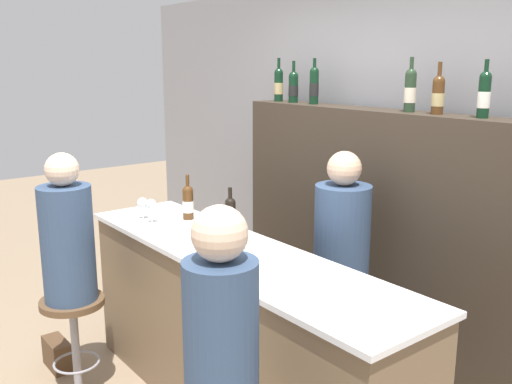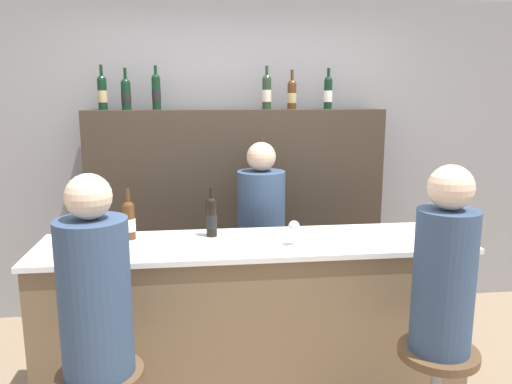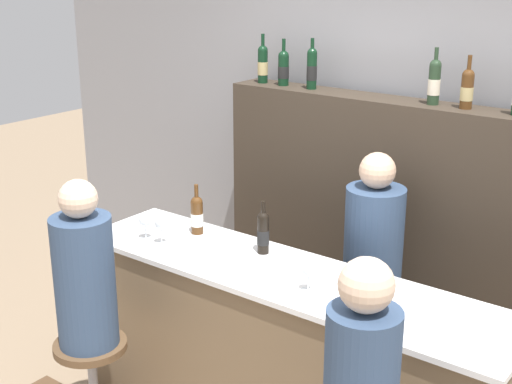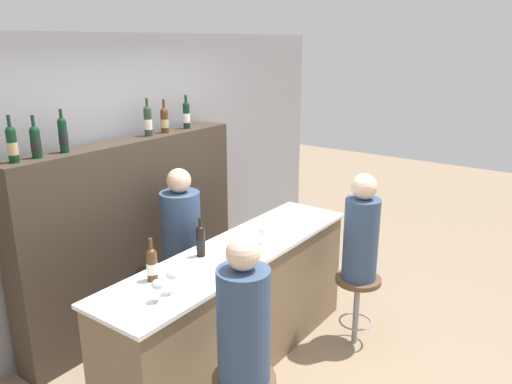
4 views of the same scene
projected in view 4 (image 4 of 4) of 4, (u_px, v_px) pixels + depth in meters
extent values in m
plane|color=#8C755B|center=(266.00, 374.00, 3.95)|extent=(16.00, 16.00, 0.00)
cube|color=gray|center=(115.00, 183.00, 4.50)|extent=(6.40, 0.05, 2.60)
cube|color=brown|center=(237.00, 309.00, 3.96)|extent=(2.44, 0.56, 0.97)
cube|color=white|center=(236.00, 251.00, 3.82)|extent=(2.48, 0.60, 0.03)
cube|color=#382D23|center=(135.00, 234.00, 4.50)|extent=(2.32, 0.28, 1.72)
cylinder|color=#4C2D14|center=(152.00, 267.00, 3.30)|extent=(0.07, 0.07, 0.19)
cylinder|color=white|center=(152.00, 268.00, 3.31)|extent=(0.07, 0.07, 0.08)
sphere|color=#4C2D14|center=(151.00, 254.00, 3.28)|extent=(0.07, 0.07, 0.07)
cylinder|color=#4C2D14|center=(151.00, 245.00, 3.26)|extent=(0.02, 0.02, 0.09)
cylinder|color=black|center=(201.00, 243.00, 3.68)|extent=(0.06, 0.06, 0.20)
cylinder|color=black|center=(201.00, 244.00, 3.68)|extent=(0.07, 0.07, 0.08)
sphere|color=black|center=(200.00, 230.00, 3.65)|extent=(0.06, 0.06, 0.06)
cylinder|color=black|center=(200.00, 223.00, 3.63)|extent=(0.02, 0.02, 0.08)
cylinder|color=black|center=(12.00, 147.00, 3.44)|extent=(0.07, 0.07, 0.22)
cylinder|color=tan|center=(13.00, 149.00, 3.44)|extent=(0.07, 0.07, 0.09)
sphere|color=black|center=(10.00, 131.00, 3.41)|extent=(0.07, 0.07, 0.07)
cylinder|color=black|center=(9.00, 122.00, 3.39)|extent=(0.02, 0.02, 0.10)
cylinder|color=black|center=(36.00, 145.00, 3.58)|extent=(0.07, 0.07, 0.20)
cylinder|color=black|center=(36.00, 146.00, 3.58)|extent=(0.07, 0.07, 0.08)
sphere|color=black|center=(34.00, 131.00, 3.55)|extent=(0.07, 0.07, 0.07)
cylinder|color=black|center=(33.00, 122.00, 3.53)|extent=(0.02, 0.02, 0.10)
cylinder|color=black|center=(63.00, 137.00, 3.75)|extent=(0.07, 0.07, 0.23)
cylinder|color=black|center=(63.00, 139.00, 3.75)|extent=(0.07, 0.07, 0.09)
sphere|color=black|center=(62.00, 122.00, 3.71)|extent=(0.07, 0.07, 0.07)
cylinder|color=black|center=(61.00, 115.00, 3.70)|extent=(0.02, 0.02, 0.08)
cylinder|color=#233823|center=(148.00, 123.00, 4.40)|extent=(0.07, 0.07, 0.23)
cylinder|color=beige|center=(148.00, 124.00, 4.41)|extent=(0.07, 0.07, 0.09)
sphere|color=#233823|center=(147.00, 110.00, 4.37)|extent=(0.07, 0.07, 0.07)
cylinder|color=#233823|center=(147.00, 103.00, 4.35)|extent=(0.02, 0.02, 0.09)
cylinder|color=#4C2D14|center=(165.00, 122.00, 4.56)|extent=(0.07, 0.07, 0.19)
cylinder|color=tan|center=(165.00, 123.00, 4.57)|extent=(0.07, 0.07, 0.08)
sphere|color=#4C2D14|center=(164.00, 112.00, 4.54)|extent=(0.07, 0.07, 0.07)
cylinder|color=#4C2D14|center=(164.00, 105.00, 4.52)|extent=(0.02, 0.02, 0.10)
cylinder|color=black|center=(186.00, 117.00, 4.78)|extent=(0.06, 0.06, 0.22)
cylinder|color=white|center=(187.00, 118.00, 4.79)|extent=(0.07, 0.07, 0.09)
sphere|color=black|center=(186.00, 105.00, 4.75)|extent=(0.06, 0.06, 0.06)
cylinder|color=black|center=(186.00, 99.00, 4.74)|extent=(0.02, 0.02, 0.08)
cylinder|color=silver|center=(158.00, 301.00, 3.06)|extent=(0.07, 0.07, 0.00)
cylinder|color=silver|center=(158.00, 296.00, 3.05)|extent=(0.01, 0.01, 0.07)
sphere|color=silver|center=(157.00, 285.00, 3.03)|extent=(0.07, 0.07, 0.07)
cylinder|color=silver|center=(173.00, 293.00, 3.15)|extent=(0.06, 0.06, 0.00)
cylinder|color=silver|center=(172.00, 287.00, 3.14)|extent=(0.01, 0.01, 0.09)
sphere|color=silver|center=(172.00, 276.00, 3.12)|extent=(0.07, 0.07, 0.07)
cylinder|color=silver|center=(263.00, 244.00, 3.92)|extent=(0.07, 0.07, 0.00)
cylinder|color=silver|center=(263.00, 239.00, 3.91)|extent=(0.01, 0.01, 0.08)
sphere|color=silver|center=(263.00, 231.00, 3.89)|extent=(0.06, 0.06, 0.06)
cylinder|color=brown|center=(244.00, 380.00, 2.96)|extent=(0.38, 0.38, 0.04)
cylinder|color=#334766|center=(244.00, 325.00, 2.85)|extent=(0.31, 0.31, 0.70)
sphere|color=beige|center=(243.00, 253.00, 2.72)|extent=(0.19, 0.19, 0.19)
cylinder|color=gray|center=(356.00, 313.00, 4.29)|extent=(0.05, 0.05, 0.59)
torus|color=gray|center=(355.00, 321.00, 4.31)|extent=(0.28, 0.28, 0.02)
cylinder|color=brown|center=(358.00, 280.00, 4.19)|extent=(0.38, 0.38, 0.04)
cylinder|color=#334766|center=(361.00, 239.00, 4.09)|extent=(0.29, 0.29, 0.69)
sphere|color=beige|center=(364.00, 187.00, 3.96)|extent=(0.21, 0.21, 0.21)
cylinder|color=#334766|center=(183.00, 262.00, 4.42)|extent=(0.34, 0.34, 1.30)
sphere|color=#D8AD8C|center=(179.00, 181.00, 4.20)|extent=(0.21, 0.21, 0.21)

